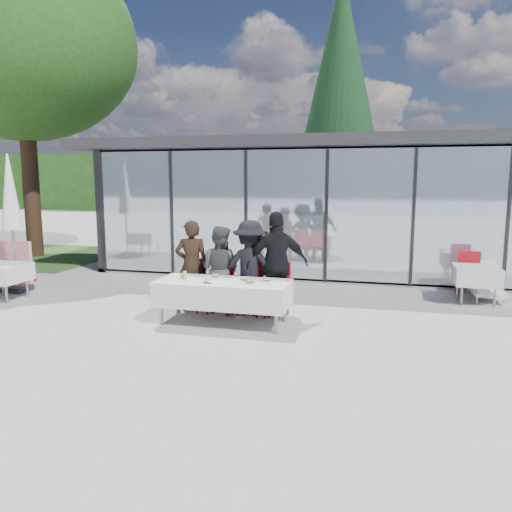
{
  "coord_description": "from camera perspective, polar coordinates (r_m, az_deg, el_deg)",
  "views": [
    {
      "loc": [
        2.29,
        -7.67,
        2.47
      ],
      "look_at": [
        0.05,
        1.2,
        1.05
      ],
      "focal_mm": 35.0,
      "sensor_mm": 36.0,
      "label": 1
    }
  ],
  "objects": [
    {
      "name": "spare_table_left",
      "position": [
        11.49,
        -26.91,
        -1.75
      ],
      "size": [
        0.86,
        0.86,
        0.74
      ],
      "color": "silver",
      "rests_on": "ground"
    },
    {
      "name": "diner_chair_d",
      "position": [
        9.07,
        2.48,
        -3.48
      ],
      "size": [
        0.44,
        0.44,
        0.97
      ],
      "color": "#B60C16",
      "rests_on": "ground"
    },
    {
      "name": "dining_table",
      "position": [
        8.57,
        -3.77,
        -4.24
      ],
      "size": [
        2.26,
        0.96,
        0.75
      ],
      "color": "silver",
      "rests_on": "ground"
    },
    {
      "name": "treeline",
      "position": [
        35.93,
        7.41,
        8.3
      ],
      "size": [
        62.5,
        2.0,
        4.4
      ],
      "color": "#183B13",
      "rests_on": "ground"
    },
    {
      "name": "spare_table_right",
      "position": [
        10.9,
        23.89,
        -2.07
      ],
      "size": [
        0.86,
        0.86,
        0.74
      ],
      "color": "silver",
      "rests_on": "ground"
    },
    {
      "name": "ground",
      "position": [
        8.38,
        -2.35,
        -8.34
      ],
      "size": [
        90.0,
        90.0,
        0.0
      ],
      "primitive_type": "plane",
      "color": "#A4A09B",
      "rests_on": "ground"
    },
    {
      "name": "diner_c",
      "position": [
        9.07,
        -0.67,
        -1.36
      ],
      "size": [
        1.16,
        1.16,
        1.73
      ],
      "primitive_type": "imported",
      "rotation": [
        0.0,
        0.0,
        3.18
      ],
      "color": "black",
      "rests_on": "ground"
    },
    {
      "name": "conifer_tree",
      "position": [
        21.04,
        9.6,
        18.31
      ],
      "size": [
        4.0,
        4.0,
        10.5
      ],
      "color": "#382316",
      "rests_on": "ground"
    },
    {
      "name": "plate_a",
      "position": [
        8.9,
        -8.23,
        -2.26
      ],
      "size": [
        0.29,
        0.29,
        0.07
      ],
      "color": "white",
      "rests_on": "dining_table"
    },
    {
      "name": "juice_bottle",
      "position": [
        8.65,
        -8.14,
        -2.22
      ],
      "size": [
        0.06,
        0.06,
        0.15
      ],
      "primitive_type": "cylinder",
      "color": "#97BF4F",
      "rests_on": "dining_table"
    },
    {
      "name": "lounger",
      "position": [
        11.65,
        24.6,
        -2.94
      ],
      "size": [
        0.62,
        1.34,
        0.72
      ],
      "color": "white",
      "rests_on": "ground"
    },
    {
      "name": "diner_b",
      "position": [
        9.25,
        -4.13,
        -1.55
      ],
      "size": [
        0.96,
        0.96,
        1.62
      ],
      "primitive_type": "imported",
      "rotation": [
        0.0,
        0.0,
        2.88
      ],
      "color": "#464646",
      "rests_on": "ground"
    },
    {
      "name": "diner_chair_b",
      "position": [
        9.35,
        -4.01,
        -3.13
      ],
      "size": [
        0.44,
        0.44,
        0.97
      ],
      "color": "#B60C16",
      "rests_on": "ground"
    },
    {
      "name": "deciduous_tree",
      "position": [
        17.87,
        -25.22,
        20.98
      ],
      "size": [
        7.04,
        6.4,
        9.38
      ],
      "color": "#382316",
      "rests_on": "ground"
    },
    {
      "name": "plate_d",
      "position": [
        8.43,
        1.23,
        -2.79
      ],
      "size": [
        0.29,
        0.29,
        0.07
      ],
      "color": "white",
      "rests_on": "dining_table"
    },
    {
      "name": "drinking_glasses",
      "position": [
        8.41,
        -5.62,
        -2.67
      ],
      "size": [
        0.07,
        0.07,
        0.1
      ],
      "color": "silver",
      "rests_on": "dining_table"
    },
    {
      "name": "plate_c",
      "position": [
        8.5,
        -1.3,
        -2.7
      ],
      "size": [
        0.29,
        0.29,
        0.07
      ],
      "color": "white",
      "rests_on": "dining_table"
    },
    {
      "name": "plate_extra",
      "position": [
        8.26,
        -0.74,
        -3.03
      ],
      "size": [
        0.29,
        0.29,
        0.07
      ],
      "color": "white",
      "rests_on": "dining_table"
    },
    {
      "name": "pavilion",
      "position": [
        15.84,
        13.26,
        7.41
      ],
      "size": [
        14.8,
        8.8,
        3.44
      ],
      "color": "gray",
      "rests_on": "ground"
    },
    {
      "name": "folded_eyeglasses",
      "position": [
        8.33,
        -5.59,
        -3.08
      ],
      "size": [
        0.14,
        0.03,
        0.01
      ],
      "primitive_type": "cube",
      "color": "black",
      "rests_on": "dining_table"
    },
    {
      "name": "plate_b",
      "position": [
        8.79,
        -4.62,
        -2.33
      ],
      "size": [
        0.29,
        0.29,
        0.07
      ],
      "color": "white",
      "rests_on": "dining_table"
    },
    {
      "name": "market_umbrella",
      "position": [
        12.06,
        -26.25,
        5.63
      ],
      "size": [
        0.5,
        0.5,
        3.0
      ],
      "color": "black",
      "rests_on": "ground"
    },
    {
      "name": "diner_d",
      "position": [
        8.94,
        2.43,
        -0.97
      ],
      "size": [
        1.41,
        1.41,
        1.9
      ],
      "primitive_type": "imported",
      "rotation": [
        0.0,
        0.0,
        3.47
      ],
      "color": "black",
      "rests_on": "ground"
    },
    {
      "name": "spare_chair_b",
      "position": [
        11.49,
        23.05,
        -1.58
      ],
      "size": [
        0.45,
        0.45,
        0.97
      ],
      "color": "#B60C16",
      "rests_on": "ground"
    },
    {
      "name": "diner_chair_a",
      "position": [
        9.53,
        -7.19,
        -2.95
      ],
      "size": [
        0.44,
        0.44,
        0.97
      ],
      "color": "#B60C16",
      "rests_on": "ground"
    },
    {
      "name": "diner_a",
      "position": [
        9.42,
        -7.34,
        -1.09
      ],
      "size": [
        0.78,
        0.78,
        1.72
      ],
      "primitive_type": "imported",
      "rotation": [
        0.0,
        0.0,
        3.44
      ],
      "color": "black",
      "rests_on": "ground"
    },
    {
      "name": "diner_chair_c",
      "position": [
        9.19,
        -0.59,
        -3.32
      ],
      "size": [
        0.44,
        0.44,
        0.97
      ],
      "color": "#B60C16",
      "rests_on": "ground"
    },
    {
      "name": "grass_patch",
      "position": [
        17.59,
        -23.84,
        0.01
      ],
      "size": [
        5.0,
        5.0,
        0.02
      ],
      "primitive_type": "cube",
      "color": "#385926",
      "rests_on": "ground"
    }
  ]
}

